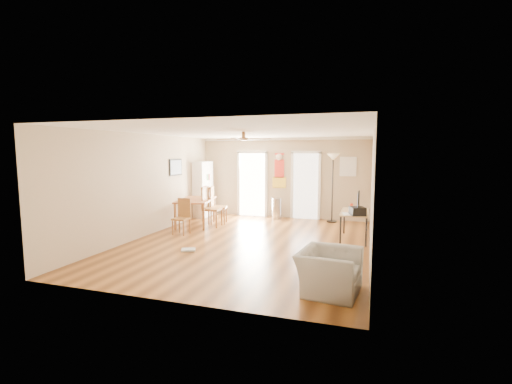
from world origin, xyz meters
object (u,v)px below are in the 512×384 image
(dining_table, at_px, (196,212))
(dining_chair_right_b, at_px, (212,207))
(printer, at_px, (357,211))
(dining_chair_near, at_px, (181,217))
(trash_can, at_px, (277,208))
(bookshelf, at_px, (203,189))
(torchiere_lamp, at_px, (332,188))
(wastebasket_a, at_px, (329,251))
(dining_chair_right_a, at_px, (219,205))
(computer_desk, at_px, (354,226))
(armchair, at_px, (329,271))

(dining_table, xyz_separation_m, dining_chair_right_b, (0.55, -0.04, 0.19))
(dining_chair_right_b, xyz_separation_m, printer, (4.05, -0.84, 0.22))
(dining_chair_near, xyz_separation_m, trash_can, (1.83, 2.88, -0.13))
(bookshelf, relative_size, dining_chair_near, 1.97)
(torchiere_lamp, xyz_separation_m, wastebasket_a, (0.32, -3.80, -0.91))
(dining_chair_right_b, distance_m, torchiere_lamp, 3.69)
(bookshelf, height_order, dining_table, bookshelf)
(trash_can, bearing_deg, printer, -44.83)
(dining_chair_right_a, distance_m, wastebasket_a, 4.38)
(dining_table, distance_m, dining_chair_right_b, 0.58)
(computer_desk, bearing_deg, dining_chair_right_b, 174.56)
(computer_desk, xyz_separation_m, wastebasket_a, (-0.43, -1.70, -0.21))
(wastebasket_a, distance_m, armchair, 1.84)
(dining_chair_near, height_order, armchair, dining_chair_near)
(bookshelf, bearing_deg, printer, -37.17)
(dining_chair_right_a, xyz_separation_m, armchair, (3.75, -4.35, -0.23))
(dining_chair_right_a, relative_size, computer_desk, 0.85)
(printer, height_order, armchair, printer)
(dining_table, height_order, dining_chair_right_a, dining_chair_right_a)
(dining_chair_right_b, relative_size, trash_can, 1.71)
(torchiere_lamp, distance_m, armchair, 5.69)
(dining_chair_near, distance_m, armchair, 4.93)
(bookshelf, height_order, dining_chair_near, bookshelf)
(bookshelf, distance_m, dining_chair_right_b, 1.67)
(dining_chair_right_b, distance_m, computer_desk, 4.00)
(dining_chair_near, relative_size, computer_desk, 0.71)
(trash_can, xyz_separation_m, printer, (2.57, -2.56, 0.46))
(bookshelf, height_order, armchair, bookshelf)
(trash_can, relative_size, printer, 1.83)
(torchiere_lamp, height_order, wastebasket_a, torchiere_lamp)
(trash_can, xyz_separation_m, armchair, (2.27, -5.61, -0.01))
(bookshelf, bearing_deg, dining_chair_right_a, -56.38)
(dining_chair_right_a, bearing_deg, dining_chair_near, 154.15)
(bookshelf, xyz_separation_m, computer_desk, (4.92, -1.71, -0.57))
(dining_chair_right_a, distance_m, printer, 4.26)
(dining_chair_right_b, distance_m, printer, 4.14)
(dining_chair_near, height_order, wastebasket_a, dining_chair_near)
(dining_chair_near, relative_size, trash_can, 1.39)
(dining_chair_right_b, height_order, wastebasket_a, dining_chair_right_b)
(wastebasket_a, height_order, armchair, armchair)
(wastebasket_a, bearing_deg, dining_chair_right_b, 149.68)
(bookshelf, xyz_separation_m, dining_chair_right_b, (0.95, -1.33, -0.34))
(dining_table, bearing_deg, armchair, -42.47)
(printer, distance_m, armchair, 3.10)
(dining_chair_right_b, relative_size, armchair, 1.14)
(armchair, bearing_deg, dining_chair_right_b, 51.03)
(torchiere_lamp, distance_m, printer, 2.71)
(dining_table, distance_m, computer_desk, 4.55)
(trash_can, xyz_separation_m, computer_desk, (2.50, -2.09, 0.01))
(armchair, bearing_deg, dining_table, 54.65)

